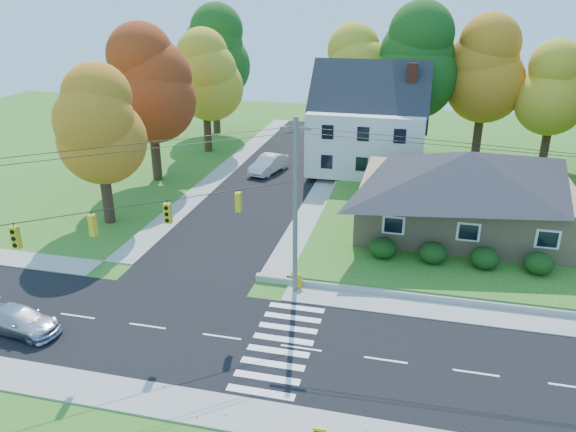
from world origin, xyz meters
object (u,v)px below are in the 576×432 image
(ranch_house, at_px, (466,189))
(white_car, at_px, (269,164))
(silver_sedan, at_px, (20,321))
(fire_hydrant, at_px, (299,281))

(ranch_house, xyz_separation_m, white_car, (-16.83, 10.21, -2.44))
(silver_sedan, xyz_separation_m, white_car, (5.08, 28.12, 0.18))
(ranch_house, distance_m, white_car, 19.84)
(fire_hydrant, bearing_deg, white_car, 109.98)
(silver_sedan, distance_m, white_car, 28.57)
(ranch_house, relative_size, white_car, 2.98)
(silver_sedan, xyz_separation_m, fire_hydrant, (12.56, 7.53, -0.20))
(ranch_house, bearing_deg, white_car, 148.74)
(ranch_house, height_order, silver_sedan, ranch_house)
(ranch_house, bearing_deg, silver_sedan, -140.75)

